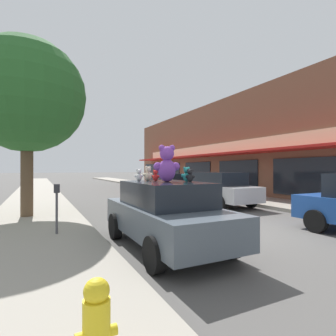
% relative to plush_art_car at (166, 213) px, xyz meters
% --- Properties ---
extents(ground_plane, '(260.00, 260.00, 0.00)m').
position_rel_plush_art_car_xyz_m(ground_plane, '(2.72, 0.44, -0.80)').
color(ground_plane, '#514F4C').
extents(sidewalk_near, '(2.95, 90.00, 0.16)m').
position_rel_plush_art_car_xyz_m(sidewalk_near, '(-2.70, 0.44, -0.72)').
color(sidewalk_near, gray).
rests_on(sidewalk_near, ground_plane).
extents(storefront_row, '(11.58, 30.06, 7.04)m').
position_rel_plush_art_car_xyz_m(storefront_row, '(14.60, 10.99, 2.72)').
color(storefront_row, brown).
rests_on(storefront_row, ground_plane).
extents(plush_art_car, '(1.90, 4.09, 1.52)m').
position_rel_plush_art_car_xyz_m(plush_art_car, '(0.00, 0.00, 0.00)').
color(plush_art_car, '#4C5660').
rests_on(plush_art_car, ground_plane).
extents(teddy_bear_giant, '(0.65, 0.45, 0.86)m').
position_rel_plush_art_car_xyz_m(teddy_bear_giant, '(0.04, 0.01, 1.13)').
color(teddy_bear_giant, purple).
rests_on(teddy_bear_giant, plush_art_car).
extents(teddy_bear_black, '(0.20, 0.21, 0.30)m').
position_rel_plush_art_car_xyz_m(teddy_bear_black, '(0.47, -0.31, 0.86)').
color(teddy_bear_black, black).
rests_on(teddy_bear_black, plush_art_car).
extents(teddy_bear_red, '(0.19, 0.20, 0.28)m').
position_rel_plush_art_car_xyz_m(teddy_bear_red, '(-0.08, 0.40, 0.86)').
color(teddy_bear_red, red).
rests_on(teddy_bear_red, plush_art_car).
extents(teddy_bear_teal, '(0.27, 0.19, 0.35)m').
position_rel_plush_art_car_xyz_m(teddy_bear_teal, '(0.46, -0.17, 0.89)').
color(teddy_bear_teal, teal).
rests_on(teddy_bear_teal, plush_art_car).
extents(teddy_bear_cream, '(0.27, 0.17, 0.38)m').
position_rel_plush_art_car_xyz_m(teddy_bear_cream, '(-0.13, 0.77, 0.90)').
color(teddy_bear_cream, beige).
rests_on(teddy_bear_cream, plush_art_car).
extents(teddy_bear_white, '(0.23, 0.15, 0.31)m').
position_rel_plush_art_car_xyz_m(teddy_bear_white, '(-0.42, 0.64, 0.87)').
color(teddy_bear_white, white).
rests_on(teddy_bear_white, plush_art_car).
extents(parked_car_far_center, '(1.94, 4.68, 1.65)m').
position_rel_plush_art_car_xyz_m(parked_car_far_center, '(5.36, 5.18, 0.07)').
color(parked_car_far_center, '#B7B7BC').
rests_on(parked_car_far_center, ground_plane).
extents(parked_car_far_right, '(2.01, 4.63, 1.52)m').
position_rel_plush_art_car_xyz_m(parked_car_far_right, '(5.36, 10.27, 0.01)').
color(parked_car_far_right, black).
rests_on(parked_car_far_right, ground_plane).
extents(street_tree, '(4.00, 4.00, 6.26)m').
position_rel_plush_art_car_xyz_m(street_tree, '(-3.00, 5.01, 3.60)').
color(street_tree, brown).
rests_on(street_tree, sidewalk_near).
extents(fire_hydrant, '(0.33, 0.22, 0.79)m').
position_rel_plush_art_car_xyz_m(fire_hydrant, '(-2.23, -3.33, -0.25)').
color(fire_hydrant, yellow).
rests_on(fire_hydrant, sidewalk_near).
extents(parking_meter, '(0.14, 0.10, 1.27)m').
position_rel_plush_art_car_xyz_m(parking_meter, '(-2.22, 1.82, 0.17)').
color(parking_meter, '#4C4C51').
rests_on(parking_meter, sidewalk_near).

